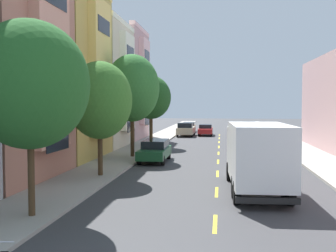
{
  "coord_description": "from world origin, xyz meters",
  "views": [
    {
      "loc": [
        0.17,
        -6.65,
        4.04
      ],
      "look_at": [
        -4.19,
        26.81,
        2.24
      ],
      "focal_mm": 43.45,
      "sensor_mm": 36.0,
      "label": 1
    }
  ],
  "objects_px": {
    "parked_suv_navy": "(264,135)",
    "delivery_box_truck": "(257,153)",
    "parked_pickup_champagne": "(186,130)",
    "parked_wagon_forest": "(155,150)",
    "parked_sedan_orange": "(189,127)",
    "parked_wagon_silver": "(250,126)",
    "street_tree_nearest": "(30,85)",
    "street_tree_farthest": "(151,98)",
    "street_tree_second": "(100,100)",
    "street_tree_third": "(132,88)",
    "moving_red_sedan": "(205,130)"
  },
  "relations": [
    {
      "from": "parked_suv_navy",
      "to": "parked_pickup_champagne",
      "type": "distance_m",
      "value": 12.93
    },
    {
      "from": "street_tree_second",
      "to": "moving_red_sedan",
      "type": "height_order",
      "value": "street_tree_second"
    },
    {
      "from": "street_tree_third",
      "to": "parked_sedan_orange",
      "type": "height_order",
      "value": "street_tree_third"
    },
    {
      "from": "parked_sedan_orange",
      "to": "parked_pickup_champagne",
      "type": "bearing_deg",
      "value": -88.0
    },
    {
      "from": "parked_suv_navy",
      "to": "delivery_box_truck",
      "type": "bearing_deg",
      "value": -96.68
    },
    {
      "from": "parked_wagon_silver",
      "to": "parked_sedan_orange",
      "type": "bearing_deg",
      "value": -166.26
    },
    {
      "from": "street_tree_nearest",
      "to": "parked_sedan_orange",
      "type": "height_order",
      "value": "street_tree_nearest"
    },
    {
      "from": "street_tree_farthest",
      "to": "parked_wagon_forest",
      "type": "bearing_deg",
      "value": -78.62
    },
    {
      "from": "moving_red_sedan",
      "to": "street_tree_farthest",
      "type": "bearing_deg",
      "value": -107.16
    },
    {
      "from": "street_tree_third",
      "to": "parked_sedan_orange",
      "type": "bearing_deg",
      "value": 86.24
    },
    {
      "from": "street_tree_nearest",
      "to": "delivery_box_truck",
      "type": "relative_size",
      "value": 0.93
    },
    {
      "from": "street_tree_nearest",
      "to": "parked_suv_navy",
      "type": "relative_size",
      "value": 1.42
    },
    {
      "from": "parked_wagon_silver",
      "to": "street_tree_second",
      "type": "bearing_deg",
      "value": -105.31
    },
    {
      "from": "street_tree_second",
      "to": "parked_wagon_forest",
      "type": "distance_m",
      "value": 7.75
    },
    {
      "from": "street_tree_farthest",
      "to": "parked_pickup_champagne",
      "type": "height_order",
      "value": "street_tree_farthest"
    },
    {
      "from": "street_tree_nearest",
      "to": "parked_suv_navy",
      "type": "xyz_separation_m",
      "value": [
        10.9,
        28.39,
        -3.73
      ]
    },
    {
      "from": "parked_suv_navy",
      "to": "parked_wagon_forest",
      "type": "relative_size",
      "value": 1.03
    },
    {
      "from": "parked_pickup_champagne",
      "to": "street_tree_farthest",
      "type": "bearing_deg",
      "value": -99.29
    },
    {
      "from": "parked_wagon_silver",
      "to": "parked_wagon_forest",
      "type": "bearing_deg",
      "value": -105.08
    },
    {
      "from": "parked_pickup_champagne",
      "to": "moving_red_sedan",
      "type": "bearing_deg",
      "value": 32.39
    },
    {
      "from": "delivery_box_truck",
      "to": "parked_pickup_champagne",
      "type": "relative_size",
      "value": 1.38
    },
    {
      "from": "street_tree_second",
      "to": "street_tree_farthest",
      "type": "xyz_separation_m",
      "value": [
        0.0,
        16.39,
        0.43
      ]
    },
    {
      "from": "street_tree_farthest",
      "to": "street_tree_second",
      "type": "bearing_deg",
      "value": -90.0
    },
    {
      "from": "moving_red_sedan",
      "to": "parked_wagon_silver",
      "type": "bearing_deg",
      "value": 53.07
    },
    {
      "from": "parked_suv_navy",
      "to": "parked_wagon_silver",
      "type": "xyz_separation_m",
      "value": [
        -0.06,
        19.37,
        -0.18
      ]
    },
    {
      "from": "parked_wagon_forest",
      "to": "street_tree_nearest",
      "type": "bearing_deg",
      "value": -97.52
    },
    {
      "from": "delivery_box_truck",
      "to": "parked_wagon_silver",
      "type": "relative_size",
      "value": 1.56
    },
    {
      "from": "parked_pickup_champagne",
      "to": "parked_wagon_forest",
      "type": "bearing_deg",
      "value": -90.56
    },
    {
      "from": "street_tree_nearest",
      "to": "parked_wagon_silver",
      "type": "relative_size",
      "value": 1.45
    },
    {
      "from": "parked_sedan_orange",
      "to": "street_tree_third",
      "type": "bearing_deg",
      "value": -93.76
    },
    {
      "from": "street_tree_nearest",
      "to": "street_tree_farthest",
      "type": "height_order",
      "value": "street_tree_nearest"
    },
    {
      "from": "parked_pickup_champagne",
      "to": "street_tree_third",
      "type": "bearing_deg",
      "value": -95.79
    },
    {
      "from": "street_tree_farthest",
      "to": "parked_wagon_silver",
      "type": "relative_size",
      "value": 1.4
    },
    {
      "from": "street_tree_farthest",
      "to": "parked_pickup_champagne",
      "type": "bearing_deg",
      "value": 80.71
    },
    {
      "from": "street_tree_farthest",
      "to": "parked_sedan_orange",
      "type": "bearing_deg",
      "value": 84.78
    },
    {
      "from": "delivery_box_truck",
      "to": "parked_sedan_orange",
      "type": "bearing_deg",
      "value": 98.9
    },
    {
      "from": "parked_suv_navy",
      "to": "street_tree_farthest",
      "type": "bearing_deg",
      "value": -160.71
    },
    {
      "from": "parked_wagon_forest",
      "to": "moving_red_sedan",
      "type": "bearing_deg",
      "value": 83.88
    },
    {
      "from": "street_tree_second",
      "to": "moving_red_sedan",
      "type": "relative_size",
      "value": 1.39
    },
    {
      "from": "street_tree_nearest",
      "to": "street_tree_third",
      "type": "height_order",
      "value": "street_tree_third"
    },
    {
      "from": "street_tree_nearest",
      "to": "delivery_box_truck",
      "type": "bearing_deg",
      "value": 33.46
    },
    {
      "from": "parked_pickup_champagne",
      "to": "parked_wagon_silver",
      "type": "bearing_deg",
      "value": 48.64
    },
    {
      "from": "street_tree_nearest",
      "to": "delivery_box_truck",
      "type": "xyz_separation_m",
      "value": [
        8.21,
        5.42,
        -2.89
      ]
    },
    {
      "from": "parked_wagon_forest",
      "to": "parked_pickup_champagne",
      "type": "height_order",
      "value": "parked_pickup_champagne"
    },
    {
      "from": "delivery_box_truck",
      "to": "moving_red_sedan",
      "type": "distance_m",
      "value": 34.26
    },
    {
      "from": "parked_suv_navy",
      "to": "moving_red_sedan",
      "type": "relative_size",
      "value": 1.07
    },
    {
      "from": "street_tree_farthest",
      "to": "parked_pickup_champagne",
      "type": "distance_m",
      "value": 14.08
    },
    {
      "from": "street_tree_third",
      "to": "street_tree_farthest",
      "type": "xyz_separation_m",
      "value": [
        -0.0,
        8.19,
        -0.56
      ]
    },
    {
      "from": "parked_pickup_champagne",
      "to": "moving_red_sedan",
      "type": "distance_m",
      "value": 2.86
    },
    {
      "from": "parked_sedan_orange",
      "to": "parked_wagon_silver",
      "type": "bearing_deg",
      "value": 13.74
    }
  ]
}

